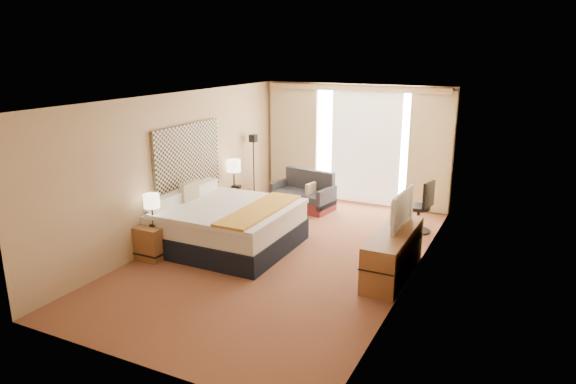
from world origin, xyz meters
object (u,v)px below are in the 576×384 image
at_px(nightstand_right, 235,202).
at_px(lamp_left, 152,202).
at_px(lamp_right, 234,166).
at_px(desk_chair, 421,209).
at_px(media_dresser, 393,253).
at_px(nightstand_left, 154,241).
at_px(loveseat, 304,196).
at_px(television, 396,209).
at_px(floor_lamp, 254,155).
at_px(bed, 227,225).

relative_size(nightstand_right, lamp_left, 1.02).
height_order(lamp_left, lamp_right, lamp_right).
height_order(desk_chair, lamp_left, lamp_left).
bearing_deg(lamp_right, media_dresser, -21.70).
xyz_separation_m(nightstand_left, nightstand_right, (0.00, 2.50, 0.00)).
bearing_deg(nightstand_left, lamp_left, -47.61).
xyz_separation_m(nightstand_right, desk_chair, (3.67, 0.64, 0.17)).
bearing_deg(loveseat, television, -32.29).
distance_m(media_dresser, television, 0.67).
height_order(floor_lamp, lamp_left, floor_lamp).
height_order(loveseat, floor_lamp, floor_lamp).
bearing_deg(lamp_left, lamp_right, 91.30).
bearing_deg(media_dresser, desk_chair, 90.79).
bearing_deg(nightstand_left, bed, 48.93).
relative_size(media_dresser, desk_chair, 1.82).
bearing_deg(loveseat, lamp_left, -97.36).
relative_size(bed, desk_chair, 2.22).
bearing_deg(media_dresser, lamp_left, -163.60).
relative_size(nightstand_left, lamp_right, 0.91).
xyz_separation_m(floor_lamp, television, (3.68, -2.08, -0.11)).
xyz_separation_m(nightstand_left, bed, (0.81, 0.93, 0.12)).
relative_size(loveseat, lamp_left, 2.55).
relative_size(bed, loveseat, 1.59).
distance_m(floor_lamp, lamp_left, 3.38).
xyz_separation_m(lamp_left, television, (3.62, 1.30, 0.02)).
relative_size(loveseat, lamp_right, 2.29).
xyz_separation_m(lamp_left, lamp_right, (-0.06, 2.56, 0.05)).
relative_size(nightstand_left, lamp_left, 1.02).
bearing_deg(lamp_left, floor_lamp, 90.98).
bearing_deg(floor_lamp, media_dresser, -31.66).
bearing_deg(desk_chair, media_dresser, -74.40).
bearing_deg(desk_chair, nightstand_left, -124.68).
distance_m(lamp_left, television, 3.85).
bearing_deg(floor_lamp, lamp_left, -89.02).
distance_m(bed, desk_chair, 3.62).
bearing_deg(nightstand_right, lamp_right, 131.49).
bearing_deg(lamp_left, bed, 50.83).
xyz_separation_m(media_dresser, desk_chair, (-0.03, 2.09, 0.09)).
height_order(nightstand_right, lamp_left, lamp_left).
distance_m(nightstand_right, floor_lamp, 1.18).
bearing_deg(television, lamp_right, 73.70).
xyz_separation_m(nightstand_right, bed, (0.81, -1.57, 0.12)).
distance_m(floor_lamp, lamp_right, 0.82).
height_order(loveseat, desk_chair, desk_chair).
xyz_separation_m(bed, lamp_right, (-0.84, 1.61, 0.63)).
xyz_separation_m(nightstand_left, floor_lamp, (-0.03, 3.35, 0.82)).
bearing_deg(lamp_left, television, 19.76).
distance_m(nightstand_left, loveseat, 3.70).
bearing_deg(desk_chair, television, -75.84).
relative_size(nightstand_left, floor_lamp, 0.36).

